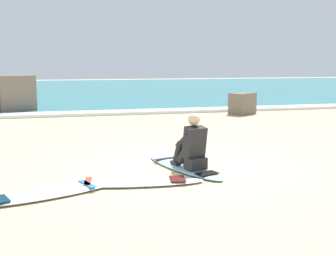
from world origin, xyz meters
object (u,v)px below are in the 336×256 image
object	(u,v)px
surfer_seated	(192,147)
shoreline_rock	(242,104)
surfboard_main	(184,167)
surfboard_spare_far	(130,182)
surfboard_spare_near	(48,193)

from	to	relation	value
surfer_seated	shoreline_rock	bearing A→B (deg)	60.13
surfer_seated	surfboard_main	bearing A→B (deg)	108.87
surfboard_main	surfboard_spare_far	distance (m)	1.30
surfboard_spare_near	shoreline_rock	xyz separation A→B (m)	(6.61, 8.16, 0.35)
surfer_seated	surfboard_spare_far	distance (m)	1.32
surfboard_spare_near	surfboard_spare_far	distance (m)	1.25
surfboard_main	surfer_seated	size ratio (longest dim) A/B	2.31
surfer_seated	shoreline_rock	world-z (taller)	surfer_seated
surfboard_spare_near	surfboard_spare_far	world-z (taller)	same
surfer_seated	shoreline_rock	size ratio (longest dim) A/B	1.00
surfboard_spare_near	shoreline_rock	size ratio (longest dim) A/B	2.30
surfer_seated	surfboard_spare_near	bearing A→B (deg)	-161.97
surfboard_spare_far	surfboard_main	bearing A→B (deg)	34.33
surfboard_spare_far	surfboard_spare_near	bearing A→B (deg)	-167.78
surfboard_spare_far	shoreline_rock	world-z (taller)	shoreline_rock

